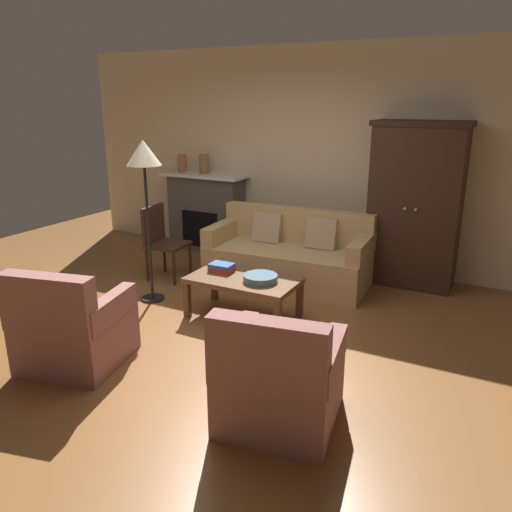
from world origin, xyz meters
name	(u,v)px	position (x,y,z in m)	size (l,w,h in m)	color
ground_plane	(212,330)	(0.00, 0.00, 0.00)	(9.60, 9.60, 0.00)	brown
back_wall	(314,157)	(0.00, 2.55, 1.40)	(7.20, 0.10, 2.80)	beige
fireplace	(206,211)	(-1.55, 2.30, 0.57)	(1.26, 0.48, 1.12)	#4C4947
armoire	(415,205)	(1.40, 2.22, 0.96)	(1.06, 0.57, 1.91)	#382319
couch	(289,257)	(0.10, 1.58, 0.32)	(1.96, 0.95, 0.86)	tan
coffee_table	(243,283)	(0.12, 0.41, 0.37)	(1.10, 0.60, 0.42)	brown
fruit_bowl	(260,278)	(0.31, 0.41, 0.45)	(0.34, 0.34, 0.07)	slate
book_stack	(222,268)	(-0.18, 0.49, 0.46)	(0.25, 0.18, 0.08)	#B73833
mantel_vase_terracotta	(182,163)	(-1.93, 2.28, 1.24)	(0.13, 0.13, 0.25)	#A86042
mantel_vase_bronze	(204,164)	(-1.55, 2.28, 1.26)	(0.14, 0.14, 0.27)	olive
armchair_near_left	(72,330)	(-0.66, -1.09, 0.32)	(0.92, 0.92, 0.88)	#935B56
armchair_near_right	(279,382)	(1.19, -1.02, 0.32)	(0.88, 0.88, 0.88)	#935B56
side_chair_wooden	(162,238)	(-1.35, 1.00, 0.51)	(0.48, 0.48, 0.90)	#382319
floor_lamp	(144,163)	(-1.01, 0.36, 1.51)	(0.36, 0.36, 1.74)	black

